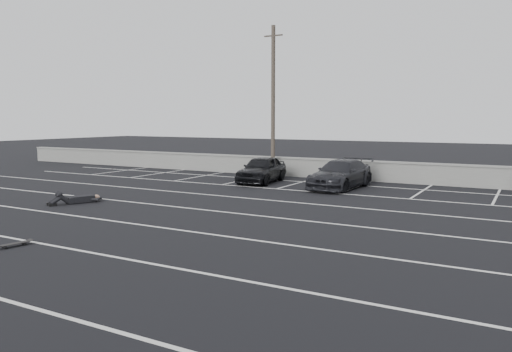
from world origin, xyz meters
The scene contains 8 objects.
ground centered at (0.00, 0.00, 0.00)m, with size 120.00×120.00×0.00m, color black.
seawall centered at (0.00, 14.00, 0.55)m, with size 50.00×0.45×1.06m.
stall_lines centered at (-0.08, 4.41, 0.00)m, with size 36.00×20.05×0.01m.
car_left centered at (-3.74, 10.78, 0.67)m, with size 1.59×3.95×1.34m, color black.
car_right centered at (0.47, 10.70, 0.65)m, with size 1.83×4.51×1.31m, color black.
utility_pole centered at (-4.36, 13.20, 4.16)m, with size 1.09×0.22×8.21m.
person centered at (-6.81, 2.03, 0.25)m, with size 1.85×2.71×0.50m, color black, non-canonical shape.
skateboard centered at (-3.04, -3.53, 0.07)m, with size 0.33×0.76×0.09m.
Camera 1 is at (8.27, -11.27, 3.20)m, focal length 35.00 mm.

